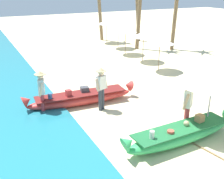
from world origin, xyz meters
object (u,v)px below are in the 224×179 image
person_tourist_customer (188,104)px  person_vendor_assistant (41,89)px  boat_red_midground (81,98)px  boat_green_foreground (181,134)px  person_vendor_hatted (101,86)px  paddle (224,160)px  patio_umbrella_large (213,77)px

person_tourist_customer → person_vendor_assistant: person_tourist_customer is taller
boat_red_midground → person_tourist_customer: bearing=-56.8°
boat_green_foreground → person_tourist_customer: 1.10m
person_vendor_hatted → paddle: 5.13m
boat_green_foreground → person_vendor_hatted: (-1.22, 3.38, 0.73)m
boat_red_midground → boat_green_foreground: bearing=-67.5°
boat_red_midground → person_vendor_hatted: bearing=-58.2°
person_vendor_assistant → paddle: bearing=-55.2°
boat_green_foreground → boat_red_midground: size_ratio=0.91×
paddle → patio_umbrella_large: bearing=62.3°
boat_red_midground → person_vendor_hatted: (0.54, -0.87, 0.75)m
person_tourist_customer → paddle: 2.13m
person_tourist_customer → patio_umbrella_large: (0.63, -0.34, 0.95)m
person_vendor_hatted → person_tourist_customer: 3.41m
person_tourist_customer → boat_red_midground: bearing=123.2°
person_tourist_customer → patio_umbrella_large: patio_umbrella_large is taller
boat_red_midground → paddle: size_ratio=2.57×
patio_umbrella_large → boat_red_midground: bearing=127.1°
person_vendor_hatted → paddle: person_vendor_hatted is taller
boat_red_midground → person_vendor_assistant: 1.76m
boat_green_foreground → paddle: boat_green_foreground is taller
boat_green_foreground → person_vendor_hatted: bearing=109.9°
person_vendor_hatted → person_tourist_customer: person_vendor_hatted is taller
boat_green_foreground → person_vendor_hatted: size_ratio=2.47×
person_tourist_customer → person_vendor_assistant: bearing=137.8°
boat_red_midground → person_vendor_hatted: 1.27m
boat_red_midground → patio_umbrella_large: bearing=-52.9°
boat_green_foreground → person_tourist_customer: person_tourist_customer is taller
person_tourist_customer → boat_green_foreground: bearing=-140.7°
boat_red_midground → person_tourist_customer: 4.49m
person_vendor_assistant → person_vendor_hatted: bearing=-20.9°
boat_red_midground → person_tourist_customer: person_tourist_customer is taller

